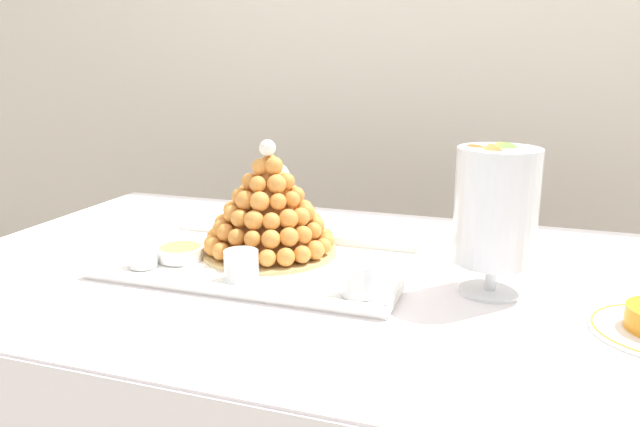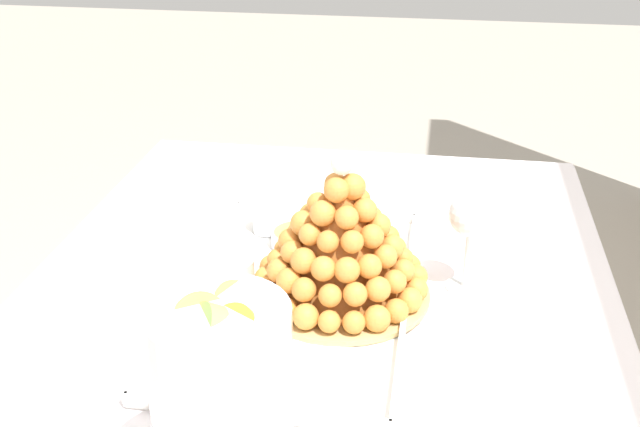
{
  "view_description": "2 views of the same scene",
  "coord_description": "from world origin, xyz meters",
  "px_view_note": "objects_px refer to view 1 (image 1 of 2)",
  "views": [
    {
      "loc": [
        0.35,
        -1.07,
        1.18
      ],
      "look_at": [
        -0.03,
        0.04,
        0.88
      ],
      "focal_mm": 34.38,
      "sensor_mm": 36.0,
      "label": 1
    },
    {
      "loc": [
        0.9,
        0.17,
        1.43
      ],
      "look_at": [
        -0.02,
        0.03,
        0.98
      ],
      "focal_mm": 44.36,
      "sensor_mm": 36.0,
      "label": 2
    }
  ],
  "objects_px": {
    "wine_glass": "(276,180)",
    "dessert_cup_mid_left": "(241,267)",
    "dessert_cup_centre": "(359,281)",
    "creme_brulee_ramekin": "(181,252)",
    "serving_tray": "(262,264)",
    "dessert_cup_left": "(143,255)",
    "macaron_goblet": "(496,206)",
    "croquembouche": "(269,211)"
  },
  "relations": [
    {
      "from": "croquembouche",
      "to": "macaron_goblet",
      "type": "bearing_deg",
      "value": -7.51
    },
    {
      "from": "dessert_cup_left",
      "to": "macaron_goblet",
      "type": "distance_m",
      "value": 0.66
    },
    {
      "from": "creme_brulee_ramekin",
      "to": "dessert_cup_mid_left",
      "type": "bearing_deg",
      "value": -22.08
    },
    {
      "from": "creme_brulee_ramekin",
      "to": "dessert_cup_centre",
      "type": "bearing_deg",
      "value": -10.04
    },
    {
      "from": "croquembouche",
      "to": "dessert_cup_left",
      "type": "bearing_deg",
      "value": -141.2
    },
    {
      "from": "serving_tray",
      "to": "creme_brulee_ramekin",
      "type": "xyz_separation_m",
      "value": [
        -0.16,
        -0.03,
        0.02
      ]
    },
    {
      "from": "dessert_cup_centre",
      "to": "serving_tray",
      "type": "bearing_deg",
      "value": 156.14
    },
    {
      "from": "dessert_cup_centre",
      "to": "macaron_goblet",
      "type": "xyz_separation_m",
      "value": [
        0.21,
        0.11,
        0.12
      ]
    },
    {
      "from": "croquembouche",
      "to": "wine_glass",
      "type": "bearing_deg",
      "value": 108.79
    },
    {
      "from": "croquembouche",
      "to": "dessert_cup_mid_left",
      "type": "bearing_deg",
      "value": -84.49
    },
    {
      "from": "dessert_cup_left",
      "to": "wine_glass",
      "type": "distance_m",
      "value": 0.38
    },
    {
      "from": "serving_tray",
      "to": "creme_brulee_ramekin",
      "type": "distance_m",
      "value": 0.17
    },
    {
      "from": "serving_tray",
      "to": "dessert_cup_centre",
      "type": "relative_size",
      "value": 10.03
    },
    {
      "from": "serving_tray",
      "to": "macaron_goblet",
      "type": "xyz_separation_m",
      "value": [
        0.43,
        0.01,
        0.15
      ]
    },
    {
      "from": "croquembouche",
      "to": "dessert_cup_centre",
      "type": "height_order",
      "value": "croquembouche"
    },
    {
      "from": "dessert_cup_mid_left",
      "to": "wine_glass",
      "type": "relative_size",
      "value": 0.39
    },
    {
      "from": "dessert_cup_mid_left",
      "to": "macaron_goblet",
      "type": "xyz_separation_m",
      "value": [
        0.43,
        0.11,
        0.12
      ]
    },
    {
      "from": "dessert_cup_mid_left",
      "to": "creme_brulee_ramekin",
      "type": "bearing_deg",
      "value": 157.92
    },
    {
      "from": "croquembouche",
      "to": "wine_glass",
      "type": "distance_m",
      "value": 0.2
    },
    {
      "from": "serving_tray",
      "to": "dessert_cup_centre",
      "type": "bearing_deg",
      "value": -23.86
    },
    {
      "from": "serving_tray",
      "to": "croquembouche",
      "type": "height_order",
      "value": "croquembouche"
    },
    {
      "from": "dessert_cup_mid_left",
      "to": "creme_brulee_ramekin",
      "type": "distance_m",
      "value": 0.18
    },
    {
      "from": "macaron_goblet",
      "to": "dessert_cup_left",
      "type": "bearing_deg",
      "value": -171.19
    },
    {
      "from": "dessert_cup_mid_left",
      "to": "wine_glass",
      "type": "height_order",
      "value": "wine_glass"
    },
    {
      "from": "creme_brulee_ramekin",
      "to": "wine_glass",
      "type": "distance_m",
      "value": 0.32
    },
    {
      "from": "serving_tray",
      "to": "creme_brulee_ramekin",
      "type": "bearing_deg",
      "value": -169.7
    },
    {
      "from": "dessert_cup_mid_left",
      "to": "dessert_cup_centre",
      "type": "bearing_deg",
      "value": -0.15
    },
    {
      "from": "serving_tray",
      "to": "dessert_cup_centre",
      "type": "distance_m",
      "value": 0.25
    },
    {
      "from": "macaron_goblet",
      "to": "wine_glass",
      "type": "xyz_separation_m",
      "value": [
        -0.51,
        0.25,
        -0.03
      ]
    },
    {
      "from": "serving_tray",
      "to": "dessert_cup_left",
      "type": "bearing_deg",
      "value": -156.2
    },
    {
      "from": "wine_glass",
      "to": "dessert_cup_mid_left",
      "type": "bearing_deg",
      "value": -77.18
    },
    {
      "from": "dessert_cup_left",
      "to": "macaron_goblet",
      "type": "height_order",
      "value": "macaron_goblet"
    },
    {
      "from": "croquembouche",
      "to": "serving_tray",
      "type": "bearing_deg",
      "value": -79.01
    },
    {
      "from": "creme_brulee_ramekin",
      "to": "dessert_cup_left",
      "type": "bearing_deg",
      "value": -125.64
    },
    {
      "from": "creme_brulee_ramekin",
      "to": "wine_glass",
      "type": "bearing_deg",
      "value": 73.03
    },
    {
      "from": "serving_tray",
      "to": "creme_brulee_ramekin",
      "type": "height_order",
      "value": "creme_brulee_ramekin"
    },
    {
      "from": "dessert_cup_left",
      "to": "dessert_cup_mid_left",
      "type": "xyz_separation_m",
      "value": [
        0.21,
        -0.01,
        0.0
      ]
    },
    {
      "from": "dessert_cup_centre",
      "to": "creme_brulee_ramekin",
      "type": "xyz_separation_m",
      "value": [
        -0.39,
        0.07,
        -0.01
      ]
    },
    {
      "from": "serving_tray",
      "to": "dessert_cup_mid_left",
      "type": "distance_m",
      "value": 0.1
    },
    {
      "from": "dessert_cup_centre",
      "to": "creme_brulee_ramekin",
      "type": "distance_m",
      "value": 0.39
    },
    {
      "from": "serving_tray",
      "to": "macaron_goblet",
      "type": "relative_size",
      "value": 2.11
    },
    {
      "from": "dessert_cup_mid_left",
      "to": "macaron_goblet",
      "type": "relative_size",
      "value": 0.23
    }
  ]
}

